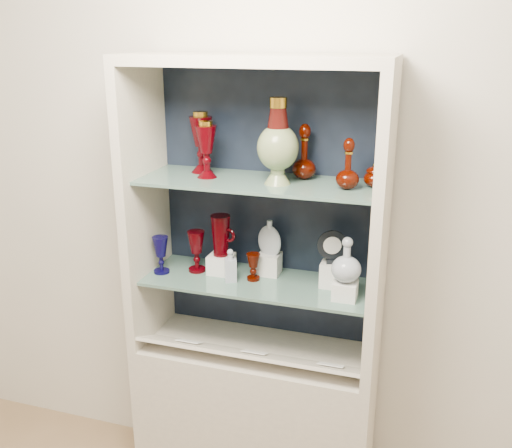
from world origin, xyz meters
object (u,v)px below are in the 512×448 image
(ruby_pitcher, at_px, (221,236))
(ruby_decanter_b, at_px, (348,162))
(cobalt_goblet, at_px, (161,255))
(ruby_goblet_small, at_px, (253,267))
(pedestal_lamp_left, at_px, (206,150))
(flat_flask, at_px, (269,237))
(clear_square_bottle, at_px, (230,265))
(lidded_bowl, at_px, (375,175))
(cameo_medallion, at_px, (332,246))
(clear_round_decanter, at_px, (347,261))
(ruby_goblet_tall, at_px, (197,251))
(enamel_urn, at_px, (278,141))
(ruby_decanter_a, at_px, (305,148))
(pedestal_lamp_right, at_px, (201,142))

(ruby_pitcher, bearing_deg, ruby_decanter_b, 9.22)
(cobalt_goblet, distance_m, ruby_goblet_small, 0.40)
(pedestal_lamp_left, distance_m, flat_flask, 0.44)
(ruby_pitcher, height_order, clear_square_bottle, ruby_pitcher)
(lidded_bowl, distance_m, ruby_goblet_small, 0.62)
(pedestal_lamp_left, height_order, cameo_medallion, pedestal_lamp_left)
(pedestal_lamp_left, xyz_separation_m, cameo_medallion, (0.50, 0.04, -0.36))
(lidded_bowl, xyz_separation_m, clear_square_bottle, (-0.54, -0.07, -0.40))
(clear_round_decanter, bearing_deg, ruby_goblet_tall, 172.89)
(cobalt_goblet, height_order, ruby_pitcher, ruby_pitcher)
(enamel_urn, relative_size, ruby_goblet_small, 2.84)
(ruby_goblet_small, height_order, flat_flask, flat_flask)
(pedestal_lamp_left, xyz_separation_m, ruby_pitcher, (0.04, 0.04, -0.36))
(ruby_pitcher, xyz_separation_m, clear_square_bottle, (0.07, -0.07, -0.10))
(ruby_decanter_a, xyz_separation_m, cameo_medallion, (0.13, -0.05, -0.37))
(cobalt_goblet, xyz_separation_m, cameo_medallion, (0.71, 0.08, 0.09))
(enamel_urn, relative_size, ruby_decanter_b, 1.62)
(enamel_urn, relative_size, ruby_goblet_tall, 1.81)
(pedestal_lamp_right, relative_size, ruby_decanter_a, 1.02)
(pedestal_lamp_right, bearing_deg, pedestal_lamp_left, -55.43)
(ruby_decanter_a, relative_size, ruby_goblet_small, 2.13)
(lidded_bowl, distance_m, cameo_medallion, 0.33)
(ruby_goblet_tall, height_order, cameo_medallion, cameo_medallion)
(ruby_goblet_small, bearing_deg, pedestal_lamp_left, -177.56)
(pedestal_lamp_right, bearing_deg, lidded_bowl, -2.69)
(cobalt_goblet, xyz_separation_m, clear_square_bottle, (0.31, 0.01, -0.01))
(lidded_bowl, relative_size, ruby_pitcher, 0.54)
(enamel_urn, bearing_deg, clear_round_decanter, -8.10)
(lidded_bowl, bearing_deg, ruby_goblet_tall, -178.36)
(ruby_decanter_a, xyz_separation_m, clear_round_decanter, (0.20, -0.14, -0.39))
(ruby_goblet_tall, bearing_deg, ruby_decanter_b, -3.60)
(enamel_urn, bearing_deg, cameo_medallion, 14.93)
(ruby_decanter_a, xyz_separation_m, flat_flask, (-0.14, -0.00, -0.38))
(ruby_decanter_a, xyz_separation_m, ruby_decanter_b, (0.18, -0.10, -0.02))
(cobalt_goblet, height_order, ruby_goblet_small, cobalt_goblet)
(pedestal_lamp_left, relative_size, clear_square_bottle, 1.61)
(enamel_urn, distance_m, ruby_decanter_b, 0.27)
(clear_square_bottle, bearing_deg, ruby_pitcher, 134.29)
(ruby_pitcher, distance_m, clear_round_decanter, 0.54)
(pedestal_lamp_right, relative_size, ruby_decanter_b, 1.24)
(ruby_goblet_small, bearing_deg, ruby_goblet_tall, 176.32)
(cameo_medallion, bearing_deg, lidded_bowl, -14.65)
(enamel_urn, bearing_deg, pedestal_lamp_left, 176.97)
(clear_square_bottle, bearing_deg, cameo_medallion, 9.93)
(pedestal_lamp_right, xyz_separation_m, enamel_urn, (0.35, -0.09, 0.04))
(pedestal_lamp_left, bearing_deg, lidded_bowl, 3.98)
(enamel_urn, bearing_deg, ruby_decanter_a, 53.04)
(enamel_urn, xyz_separation_m, ruby_decanter_a, (0.08, 0.10, -0.04))
(pedestal_lamp_right, height_order, clear_round_decanter, pedestal_lamp_right)
(ruby_goblet_tall, distance_m, ruby_goblet_small, 0.26)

